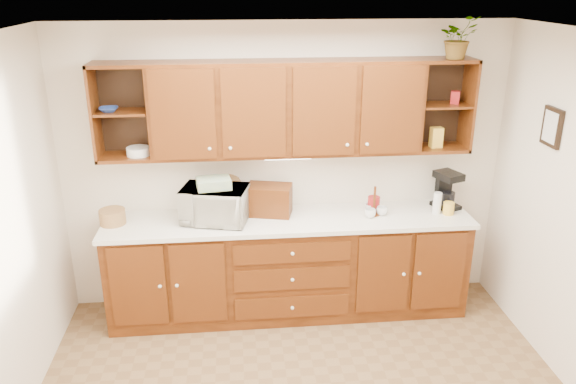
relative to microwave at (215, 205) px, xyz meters
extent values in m
plane|color=white|center=(0.64, -1.44, 1.51)|extent=(4.00, 4.00, 0.00)
plane|color=#F1E2CB|center=(0.64, 0.31, 0.21)|extent=(4.00, 0.00, 4.00)
cube|color=#361606|center=(0.64, 0.01, -0.64)|extent=(3.20, 0.60, 0.90)
cube|color=white|center=(0.64, 0.00, -0.17)|extent=(3.24, 0.64, 0.04)
cube|color=#361606|center=(0.64, 0.14, 0.80)|extent=(2.30, 0.33, 0.80)
cube|color=black|center=(-0.73, 0.30, 0.80)|extent=(0.45, 0.02, 0.80)
cube|color=black|center=(2.02, 0.30, 0.80)|extent=(0.45, 0.02, 0.80)
cube|color=#361606|center=(-0.73, 0.14, 0.80)|extent=(0.43, 0.30, 0.02)
cube|color=#361606|center=(2.02, 0.14, 0.80)|extent=(0.43, 0.30, 0.02)
cube|color=#361606|center=(2.02, 0.14, 1.18)|extent=(0.45, 0.33, 0.03)
cube|color=white|center=(0.64, 0.09, 0.38)|extent=(0.40, 0.05, 0.02)
cube|color=black|center=(2.62, -0.54, 0.76)|extent=(0.03, 0.24, 0.30)
cylinder|color=olive|center=(-0.88, 0.03, -0.09)|extent=(0.24, 0.24, 0.13)
imported|color=silver|center=(0.00, 0.00, 0.00)|extent=(0.63, 0.49, 0.31)
cube|color=#E0DC69|center=(0.00, 0.00, 0.20)|extent=(0.31, 0.25, 0.08)
cylinder|color=black|center=(0.09, 0.06, 0.01)|extent=(0.09, 0.09, 0.33)
cylinder|color=olive|center=(0.11, 0.25, -0.14)|extent=(0.34, 0.21, 0.33)
cube|color=#361606|center=(0.48, 0.11, -0.02)|extent=(0.43, 0.32, 0.27)
cylinder|color=#361606|center=(1.41, 0.00, -0.02)|extent=(0.02, 0.02, 0.27)
cylinder|color=#361606|center=(1.41, 0.00, -0.15)|extent=(0.11, 0.11, 0.01)
imported|color=white|center=(1.48, -0.02, -0.11)|extent=(0.12, 0.12, 0.08)
imported|color=white|center=(1.38, 0.06, -0.11)|extent=(0.12, 0.12, 0.08)
imported|color=white|center=(1.36, -0.06, -0.11)|extent=(0.12, 0.12, 0.08)
cylinder|color=maroon|center=(1.42, 0.07, -0.08)|extent=(0.14, 0.14, 0.14)
cylinder|color=white|center=(1.98, -0.02, -0.06)|extent=(0.08, 0.08, 0.20)
cylinder|color=yellow|center=(2.07, -0.06, -0.10)|extent=(0.11, 0.11, 0.11)
cube|color=black|center=(2.11, 0.10, -0.14)|extent=(0.26, 0.29, 0.04)
cube|color=black|center=(2.11, 0.19, 0.01)|extent=(0.17, 0.11, 0.29)
cube|color=black|center=(2.11, 0.10, 0.16)|extent=(0.26, 0.29, 0.06)
cylinder|color=black|center=(2.11, 0.09, -0.06)|extent=(0.18, 0.18, 0.13)
imported|color=navy|center=(-0.82, 0.11, 0.83)|extent=(0.17, 0.17, 0.04)
cylinder|color=white|center=(-0.62, 0.12, 0.46)|extent=(0.25, 0.25, 0.07)
cube|color=yellow|center=(1.96, 0.11, 0.52)|extent=(0.11, 0.09, 0.18)
cube|color=maroon|center=(2.11, 0.14, 0.86)|extent=(0.09, 0.09, 0.11)
imported|color=#999999|center=(2.05, 0.08, 1.37)|extent=(0.39, 0.36, 0.35)
camera|label=1|loc=(0.19, -4.53, 1.82)|focal=35.00mm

